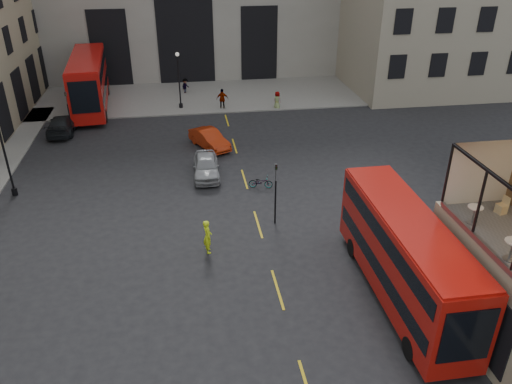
{
  "coord_description": "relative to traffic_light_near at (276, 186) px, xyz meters",
  "views": [
    {
      "loc": [
        -5.9,
        -12.51,
        15.27
      ],
      "look_at": [
        -2.37,
        10.41,
        3.0
      ],
      "focal_mm": 35.0,
      "sensor_mm": 36.0,
      "label": 1
    }
  ],
  "objects": [
    {
      "name": "ground",
      "position": [
        1.0,
        -12.0,
        -2.42
      ],
      "size": [
        140.0,
        140.0,
        0.0
      ],
      "primitive_type": "plane",
      "color": "black",
      "rests_on": "ground"
    },
    {
      "name": "pavement_far",
      "position": [
        -5.0,
        26.0,
        -2.36
      ],
      "size": [
        40.0,
        12.0,
        0.12
      ],
      "primitive_type": "cube",
      "color": "slate",
      "rests_on": "ground"
    },
    {
      "name": "traffic_light_near",
      "position": [
        0.0,
        0.0,
        0.0
      ],
      "size": [
        0.16,
        0.2,
        3.8
      ],
      "color": "black",
      "rests_on": "ground"
    },
    {
      "name": "traffic_light_far",
      "position": [
        -14.0,
        16.0,
        0.0
      ],
      "size": [
        0.16,
        0.2,
        3.8
      ],
      "color": "black",
      "rests_on": "ground"
    },
    {
      "name": "street_lamp_a",
      "position": [
        -16.0,
        6.0,
        -0.03
      ],
      "size": [
        0.36,
        0.36,
        5.33
      ],
      "color": "black",
      "rests_on": "ground"
    },
    {
      "name": "street_lamp_b",
      "position": [
        -5.0,
        22.0,
        -0.03
      ],
      "size": [
        0.36,
        0.36,
        5.33
      ],
      "color": "black",
      "rests_on": "ground"
    },
    {
      "name": "bus_near",
      "position": [
        4.5,
        -7.27,
        -0.03
      ],
      "size": [
        2.49,
        10.68,
        4.26
      ],
      "color": "#AC120B",
      "rests_on": "ground"
    },
    {
      "name": "bus_far",
      "position": [
        -13.35,
        23.45,
        0.35
      ],
      "size": [
        3.81,
        12.55,
        4.93
      ],
      "color": "#B8100C",
      "rests_on": "ground"
    },
    {
      "name": "car_a",
      "position": [
        -3.55,
        6.96,
        -1.68
      ],
      "size": [
        1.88,
        4.42,
        1.49
      ],
      "primitive_type": "imported",
      "rotation": [
        0.0,
        0.0,
        -0.03
      ],
      "color": "#93969A",
      "rests_on": "ground"
    },
    {
      "name": "car_b",
      "position": [
        -2.96,
        12.01,
        -1.72
      ],
      "size": [
        3.24,
        4.52,
        1.42
      ],
      "primitive_type": "imported",
      "rotation": [
        0.0,
        0.0,
        0.46
      ],
      "color": "#AC270A",
      "rests_on": "ground"
    },
    {
      "name": "car_c",
      "position": [
        -14.95,
        17.12,
        -1.69
      ],
      "size": [
        2.08,
        5.05,
        1.46
      ],
      "primitive_type": "imported",
      "rotation": [
        0.0,
        0.0,
        3.13
      ],
      "color": "black",
      "rests_on": "ground"
    },
    {
      "name": "bicycle",
      "position": [
        -0.1,
        4.58,
        -2.01
      ],
      "size": [
        1.67,
        0.9,
        0.83
      ],
      "primitive_type": "imported",
      "rotation": [
        0.0,
        0.0,
        1.34
      ],
      "color": "gray",
      "rests_on": "ground"
    },
    {
      "name": "cyclist",
      "position": [
        -4.06,
        -2.32,
        -1.47
      ],
      "size": [
        0.55,
        0.75,
        1.9
      ],
      "primitive_type": "imported",
      "rotation": [
        0.0,
        0.0,
        1.71
      ],
      "color": "#DBFF1A",
      "rests_on": "ground"
    },
    {
      "name": "pedestrian_a",
      "position": [
        -13.46,
        21.14,
        -1.59
      ],
      "size": [
        1.0,
        0.91,
        1.67
      ],
      "primitive_type": "imported",
      "rotation": [
        0.0,
        0.0,
        0.42
      ],
      "color": "gray",
      "rests_on": "ground"
    },
    {
      "name": "pedestrian_b",
      "position": [
        -4.41,
        26.75,
        -1.61
      ],
      "size": [
        1.1,
        1.21,
        1.64
      ],
      "primitive_type": "imported",
      "rotation": [
        0.0,
        0.0,
        0.97
      ],
      "color": "gray",
      "rests_on": "ground"
    },
    {
      "name": "pedestrian_c",
      "position": [
        -1.08,
        21.24,
        -1.44
      ],
      "size": [
        1.17,
        0.5,
        1.98
      ],
      "primitive_type": "imported",
      "rotation": [
        0.0,
        0.0,
        3.13
      ],
      "color": "gray",
      "rests_on": "ground"
    },
    {
      "name": "pedestrian_d",
      "position": [
        4.09,
        20.59,
        -1.59
      ],
      "size": [
        0.92,
        0.98,
        1.68
      ],
      "primitive_type": "imported",
      "rotation": [
        0.0,
        0.0,
        2.21
      ],
      "color": "gray",
      "rests_on": "ground"
    },
    {
      "name": "cafe_table_far",
      "position": [
        6.52,
        -8.6,
        2.68
      ],
      "size": [
        0.61,
        0.61,
        0.76
      ],
      "color": "white",
      "rests_on": "cafe_floor"
    },
    {
      "name": "cafe_chair_d",
      "position": [
        8.14,
        -8.03,
        2.41
      ],
      "size": [
        0.45,
        0.45,
        0.76
      ],
      "color": "#DDBC7F",
      "rests_on": "cafe_floor"
    }
  ]
}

